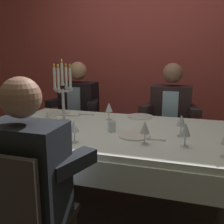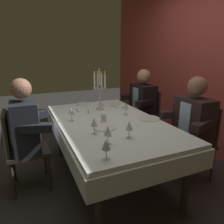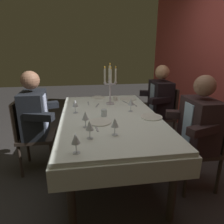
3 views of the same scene
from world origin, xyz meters
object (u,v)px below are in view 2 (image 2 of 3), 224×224
at_px(wine_glass_0, 94,122).
at_px(dinner_plate_0, 83,104).
at_px(wine_glass_5, 129,126).
at_px(dining_table, 109,130).
at_px(candelabra, 100,91).
at_px(dinner_plate_1, 149,118).
at_px(dinner_plate_3, 105,127).
at_px(seated_diner_0, 143,101).
at_px(wine_glass_3, 71,111).
at_px(seated_diner_1, 25,126).
at_px(dinner_plate_2, 114,104).
at_px(wine_glass_4, 108,131).
at_px(seated_diner_2, 194,121).
at_px(water_tumbler_0, 104,118).
at_px(wine_glass_2, 126,106).
at_px(coffee_cup_0, 102,104).
at_px(wine_glass_1, 106,145).

bearing_deg(wine_glass_0, dinner_plate_0, 169.45).
bearing_deg(wine_glass_5, dining_table, 176.79).
height_order(candelabra, dinner_plate_1, candelabra).
relative_size(dinner_plate_3, seated_diner_0, 0.20).
bearing_deg(wine_glass_3, seated_diner_1, -96.32).
height_order(candelabra, seated_diner_0, candelabra).
relative_size(dinner_plate_2, seated_diner_0, 0.19).
bearing_deg(dinner_plate_3, wine_glass_4, -17.84).
bearing_deg(dinner_plate_3, seated_diner_2, 79.90).
relative_size(water_tumbler_0, seated_diner_1, 0.07).
height_order(candelabra, seated_diner_1, candelabra).
relative_size(dinner_plate_2, wine_glass_2, 1.40).
height_order(dinner_plate_3, wine_glass_2, wine_glass_2).
height_order(candelabra, wine_glass_5, candelabra).
distance_m(candelabra, coffee_cup_0, 0.32).
xyz_separation_m(candelabra, wine_glass_3, (0.32, -0.46, -0.15)).
xyz_separation_m(dinner_plate_0, wine_glass_1, (1.66, -0.30, 0.11)).
height_order(dinner_plate_1, seated_diner_2, seated_diner_2).
xyz_separation_m(dinner_plate_2, coffee_cup_0, (0.02, -0.20, 0.02)).
height_order(dinner_plate_2, wine_glass_0, wine_glass_0).
xyz_separation_m(dinner_plate_0, wine_glass_3, (0.69, -0.32, 0.11)).
xyz_separation_m(dining_table, wine_glass_2, (-0.11, 0.27, 0.23)).
bearing_deg(wine_glass_1, dinner_plate_1, 129.65).
distance_m(candelabra, water_tumbler_0, 0.55).
relative_size(dinner_plate_2, wine_glass_1, 1.40).
bearing_deg(wine_glass_1, wine_glass_5, 129.48).
bearing_deg(seated_diner_2, dinner_plate_3, -100.10).
height_order(wine_glass_5, seated_diner_2, seated_diner_2).
xyz_separation_m(candelabra, wine_glass_0, (0.79, -0.35, -0.14)).
distance_m(wine_glass_0, wine_glass_4, 0.27).
distance_m(dinner_plate_2, seated_diner_1, 1.34).
bearing_deg(candelabra, dining_table, -8.52).
relative_size(dining_table, water_tumbler_0, 23.97).
relative_size(dinner_plate_3, wine_glass_0, 1.48).
bearing_deg(seated_diner_2, dinner_plate_2, -154.28).
height_order(dining_table, wine_glass_0, wine_glass_0).
xyz_separation_m(seated_diner_0, seated_diner_2, (1.09, 0.00, 0.00)).
xyz_separation_m(wine_glass_3, seated_diner_2, (0.55, 1.28, -0.12)).
relative_size(dinner_plate_0, wine_glass_5, 1.24).
height_order(candelabra, coffee_cup_0, candelabra).
xyz_separation_m(wine_glass_0, seated_diner_1, (-0.53, -0.60, -0.12)).
height_order(dinner_plate_0, wine_glass_2, wine_glass_2).
bearing_deg(water_tumbler_0, dinner_plate_0, 179.95).
distance_m(dining_table, dinner_plate_0, 0.85).
relative_size(wine_glass_3, wine_glass_5, 1.00).
xyz_separation_m(wine_glass_1, coffee_cup_0, (-1.48, 0.53, -0.09)).
bearing_deg(seated_diner_0, dinner_plate_3, -48.49).
bearing_deg(dinner_plate_2, seated_diner_1, -69.37).
bearing_deg(dinner_plate_3, wine_glass_2, 128.74).
height_order(wine_glass_1, wine_glass_5, same).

